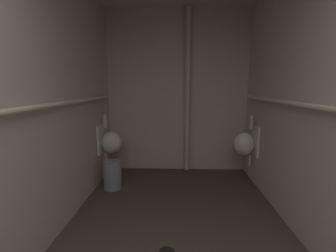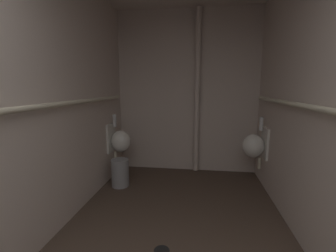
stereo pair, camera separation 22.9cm
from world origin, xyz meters
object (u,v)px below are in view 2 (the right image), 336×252
Objects in this scene: urinal_right_mid at (255,145)px; floor_drain at (162,250)px; standpipe_back_wall at (197,93)px; urinal_left_mid at (119,141)px; waste_bin at (120,173)px.

urinal_right_mid reaches higher than floor_drain.
urinal_right_mid is at bearing -28.33° from standpipe_back_wall.
waste_bin is at bearing -71.12° from urinal_left_mid.
standpipe_back_wall is at bearing 151.67° from urinal_right_mid.
urinal_right_mid is at bearing 54.55° from floor_drain.
standpipe_back_wall is at bearing 20.27° from urinal_left_mid.
standpipe_back_wall is (1.18, 0.43, 0.72)m from urinal_left_mid.
waste_bin is (-0.82, 1.26, 0.20)m from floor_drain.
waste_bin is (-1.07, -0.74, -1.13)m from standpipe_back_wall.
waste_bin is at bearing -171.58° from urinal_right_mid.
urinal_right_mid is (2.02, -0.02, 0.00)m from urinal_left_mid.
urinal_right_mid is at bearing -0.53° from urinal_left_mid.
urinal_right_mid reaches higher than waste_bin.
urinal_left_mid reaches higher than floor_drain.
standpipe_back_wall is at bearing 34.45° from waste_bin.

